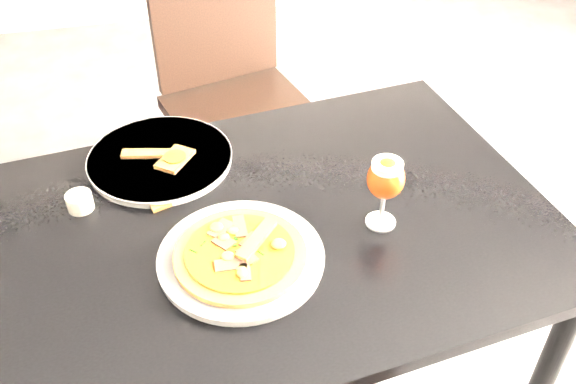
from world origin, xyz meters
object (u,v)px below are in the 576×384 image
object	(u,v)px
chair_far	(235,93)
pizza	(240,253)
beer_glass	(386,179)
dining_table	(262,256)

from	to	relation	value
chair_far	pizza	xyz separation A→B (m)	(-0.15, -0.98, 0.24)
pizza	beer_glass	distance (m)	0.31
dining_table	beer_glass	distance (m)	0.32
chair_far	beer_glass	bearing A→B (deg)	-94.65
pizza	chair_far	bearing A→B (deg)	81.49
chair_far	beer_glass	size ratio (longest dim) A/B	6.13
beer_glass	pizza	bearing A→B (deg)	-171.34
pizza	beer_glass	world-z (taller)	beer_glass
dining_table	pizza	xyz separation A→B (m)	(-0.06, -0.10, 0.12)
chair_far	pizza	bearing A→B (deg)	-112.45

